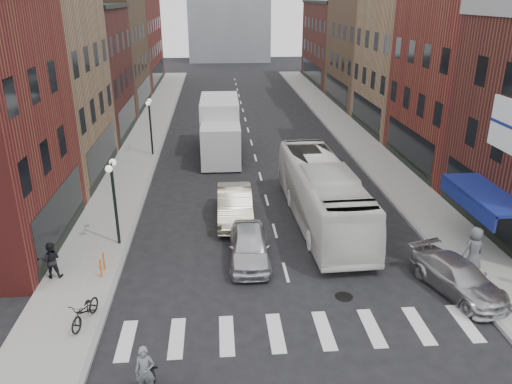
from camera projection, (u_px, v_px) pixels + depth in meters
ground at (289, 285)px, 20.11m from camera, size 160.00×160.00×0.00m
sidewalk_left at (145, 141)px, 39.83m from camera, size 3.00×74.00×0.15m
sidewalk_right at (353, 136)px, 41.11m from camera, size 3.00×74.00×0.15m
curb_left at (164, 141)px, 39.97m from camera, size 0.20×74.00×0.16m
curb_right at (335, 137)px, 41.03m from camera, size 0.20×74.00×0.16m
crosswalk_stripes at (301, 332)px, 17.33m from camera, size 12.00×2.20×0.01m
bldg_left_mid_a at (9, 81)px, 29.69m from camera, size 10.30×10.20×12.30m
bldg_left_mid_b at (59, 73)px, 39.33m from camera, size 10.30×10.20×10.30m
bldg_left_far_a at (89, 42)px, 48.97m from camera, size 10.30×12.20×13.30m
bldg_left_far_b at (116, 40)px, 62.32m from camera, size 10.30×16.20×11.30m
bldg_right_mid_a at (495, 59)px, 31.59m from camera, size 10.30×10.20×14.30m
bldg_right_mid_b at (428, 63)px, 41.41m from camera, size 10.30×10.20×11.30m
bldg_right_far_a at (386, 45)px, 51.42m from camera, size 10.30×12.20×12.30m
bldg_right_far_b at (351, 43)px, 64.77m from camera, size 10.30×16.20×10.30m
awning_blue at (482, 195)px, 22.13m from camera, size 1.80×5.00×0.78m
streetlamp_near at (113, 188)px, 22.18m from camera, size 0.32×1.22×4.11m
streetlamp_far at (150, 117)px, 35.16m from camera, size 0.32×1.22×4.11m
bike_rack at (102, 265)px, 20.53m from camera, size 0.08×0.68×0.80m
box_truck at (220, 129)px, 36.02m from camera, size 2.83×8.96×3.89m
motorcycle_rider at (146, 379)px, 13.84m from camera, size 0.58×2.00×2.04m
transit_bus at (322, 194)px, 25.16m from camera, size 3.00×11.33×3.13m
sedan_left_near at (249, 246)px, 21.69m from camera, size 1.88×4.38×1.47m
sedan_left_far at (235, 205)px, 25.67m from camera, size 1.81×5.05×1.66m
curb_car at (458, 278)px, 19.43m from camera, size 2.99×4.75×1.28m
parked_bicycle at (85, 311)px, 17.39m from camera, size 1.08×1.91×0.95m
ped_left_solo at (51, 260)px, 20.14m from camera, size 0.78×0.49×1.55m
ped_right_c at (474, 249)px, 20.63m from camera, size 1.04×0.79×1.92m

